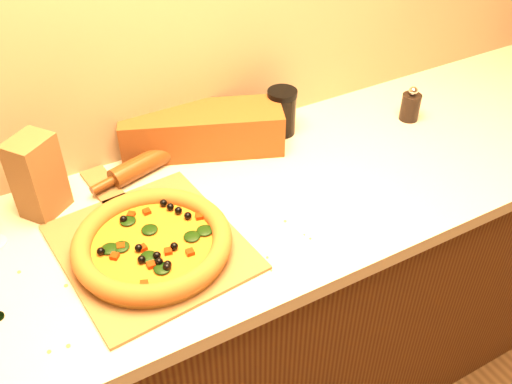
% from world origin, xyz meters
% --- Properties ---
extents(cabinet, '(2.80, 0.65, 0.86)m').
position_xyz_m(cabinet, '(0.00, 1.43, 0.43)').
color(cabinet, '#431E0E').
rests_on(cabinet, ground).
extents(countertop, '(2.84, 0.68, 0.04)m').
position_xyz_m(countertop, '(0.00, 1.43, 0.88)').
color(countertop, beige).
rests_on(countertop, cabinet).
extents(pizza_peel, '(0.43, 0.60, 0.01)m').
position_xyz_m(pizza_peel, '(-0.24, 1.40, 0.90)').
color(pizza_peel, brown).
rests_on(pizza_peel, countertop).
extents(pizza, '(0.36, 0.36, 0.05)m').
position_xyz_m(pizza, '(-0.23, 1.36, 0.93)').
color(pizza, '#C18130').
rests_on(pizza, pizza_peel).
extents(pepper_grinder, '(0.06, 0.06, 0.11)m').
position_xyz_m(pepper_grinder, '(0.67, 1.53, 0.95)').
color(pepper_grinder, black).
rests_on(pepper_grinder, countertop).
extents(rolling_pin, '(0.40, 0.14, 0.06)m').
position_xyz_m(rolling_pin, '(-0.10, 1.68, 0.93)').
color(rolling_pin, '#52300E').
rests_on(rolling_pin, countertop).
extents(bread_bag, '(0.47, 0.31, 0.12)m').
position_xyz_m(bread_bag, '(0.05, 1.69, 0.96)').
color(bread_bag, '#653113').
rests_on(bread_bag, countertop).
extents(paper_bag, '(0.13, 0.13, 0.21)m').
position_xyz_m(paper_bag, '(-0.41, 1.64, 1.01)').
color(paper_bag, brown).
rests_on(paper_bag, countertop).
extents(dark_jar, '(0.09, 0.09, 0.14)m').
position_xyz_m(dark_jar, '(0.29, 1.66, 0.97)').
color(dark_jar, black).
rests_on(dark_jar, countertop).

